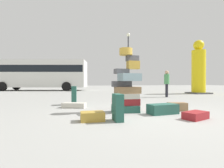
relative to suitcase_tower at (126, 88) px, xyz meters
The scene contains 13 objects.
ground_plane 0.83m from the suitcase_tower, 35.79° to the right, with size 80.00×80.00×0.00m, color #9E9E99.
suitcase_tower is the anchor object (origin of this frame).
suitcase_maroon_left_side 1.90m from the suitcase_tower, 45.73° to the right, with size 0.60×0.35×0.17m, color maroon.
suitcase_brown_white_trunk 1.67m from the suitcase_tower, ahead, with size 0.54×0.29×0.24m, color olive.
suitcase_teal_upright_blue 2.45m from the suitcase_tower, 126.21° to the left, with size 0.18×0.39×0.71m, color #26594C.
suitcase_cream_right_side 1.97m from the suitcase_tower, 140.60° to the left, with size 0.77×0.34×0.17m, color beige.
suitcase_teal_foreground_near 1.14m from the suitcase_tower, 31.70° to the right, with size 0.80×0.39×0.27m, color #26594C.
suitcase_teal_foreground_far 1.23m from the suitcase_tower, 118.25° to the right, with size 0.18×0.39×0.60m, color #26594C.
suitcase_tan_behind_tower 1.54m from the suitcase_tower, 140.67° to the right, with size 0.52×0.34×0.20m, color #B28C33.
person_bearded_onlooker 5.66m from the suitcase_tower, 46.75° to the left, with size 0.30×0.30×1.55m.
yellow_dummy_statue 10.07m from the suitcase_tower, 38.23° to the left, with size 1.38×1.38×4.05m.
parked_bus 15.43m from the suitcase_tower, 107.83° to the left, with size 10.07×4.73×3.15m.
lamp_post 12.34m from the suitcase_tower, 70.30° to the left, with size 0.36×0.36×5.74m.
Camera 1 is at (-1.96, -4.36, 0.86)m, focal length 27.11 mm.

